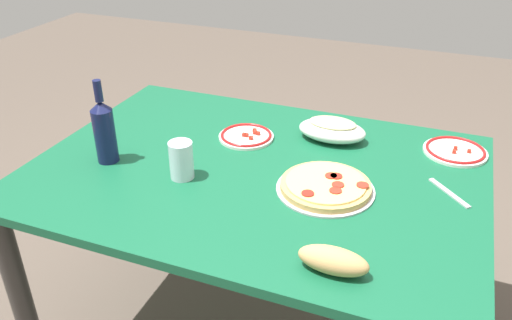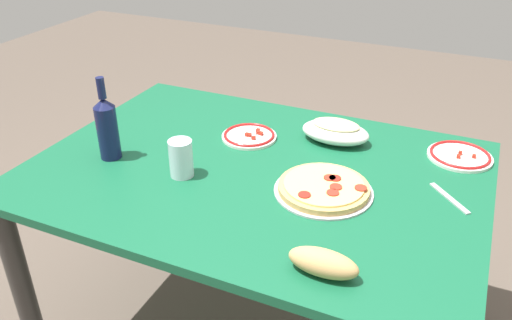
% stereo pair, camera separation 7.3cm
% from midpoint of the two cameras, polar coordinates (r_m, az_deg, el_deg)
% --- Properties ---
extents(dining_table, '(1.43, 1.03, 0.75)m').
position_cam_midpoint_polar(dining_table, '(1.75, -1.19, -3.88)').
color(dining_table, '#145938').
rests_on(dining_table, ground).
extents(pepperoni_pizza, '(0.30, 0.30, 0.03)m').
position_cam_midpoint_polar(pepperoni_pizza, '(1.58, 6.31, -2.88)').
color(pepperoni_pizza, '#B7B7BC').
rests_on(pepperoni_pizza, dining_table).
extents(baked_pasta_dish, '(0.24, 0.15, 0.08)m').
position_cam_midpoint_polar(baked_pasta_dish, '(1.87, 7.22, 3.36)').
color(baked_pasta_dish, white).
rests_on(baked_pasta_dish, dining_table).
extents(wine_bottle, '(0.07, 0.07, 0.28)m').
position_cam_midpoint_polar(wine_bottle, '(1.76, -17.38, 3.13)').
color(wine_bottle, '#141942').
rests_on(wine_bottle, dining_table).
extents(water_glass, '(0.08, 0.08, 0.12)m').
position_cam_midpoint_polar(water_glass, '(1.64, -9.41, -0.02)').
color(water_glass, silver).
rests_on(water_glass, dining_table).
extents(side_plate_near, '(0.20, 0.20, 0.02)m').
position_cam_midpoint_polar(side_plate_near, '(1.88, -2.18, 2.63)').
color(side_plate_near, white).
rests_on(side_plate_near, dining_table).
extents(side_plate_far, '(0.21, 0.21, 0.02)m').
position_cam_midpoint_polar(side_plate_far, '(1.89, 19.90, 0.95)').
color(side_plate_far, white).
rests_on(side_plate_far, dining_table).
extents(bread_loaf, '(0.17, 0.07, 0.07)m').
position_cam_midpoint_polar(bread_loaf, '(1.27, 6.79, -10.86)').
color(bread_loaf, tan).
rests_on(bread_loaf, dining_table).
extents(fork_left, '(0.13, 0.13, 0.00)m').
position_cam_midpoint_polar(fork_left, '(1.65, 19.15, -3.42)').
color(fork_left, '#B7B7BC').
rests_on(fork_left, dining_table).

